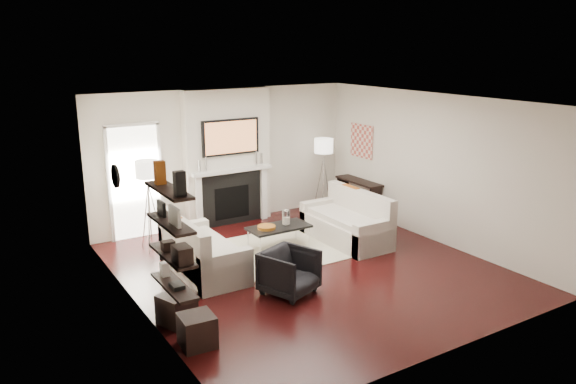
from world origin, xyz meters
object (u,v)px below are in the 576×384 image
loveseat_left_base (204,260)px  armchair (289,270)px  ottoman_near (177,309)px  lamp_left_shade (147,169)px  lamp_right_shade (324,146)px  coffee_table (279,227)px  loveseat_right_base (345,230)px

loveseat_left_base → armchair: bearing=-61.5°
armchair → ottoman_near: (-1.73, 0.01, -0.16)m
lamp_left_shade → lamp_right_shade: 3.91m
coffee_table → loveseat_left_base: bearing=-169.9°
lamp_right_shade → lamp_left_shade: bearing=-176.3°
lamp_right_shade → ottoman_near: 5.62m
loveseat_right_base → coffee_table: same height
coffee_table → lamp_left_shade: size_ratio=2.75×
ottoman_near → armchair: bearing=-0.2°
coffee_table → lamp_right_shade: size_ratio=2.75×
armchair → lamp_right_shade: (2.79, 3.11, 1.09)m
coffee_table → lamp_left_shade: 2.50m
lamp_left_shade → lamp_right_shade: bearing=3.7°
loveseat_right_base → ottoman_near: (-3.78, -1.33, -0.01)m
ottoman_near → lamp_left_shade: bearing=77.7°
lamp_left_shade → armchair: bearing=-68.8°
loveseat_right_base → coffee_table: (-1.24, 0.31, 0.19)m
coffee_table → ottoman_near: bearing=-147.0°
loveseat_right_base → lamp_right_shade: (0.74, 1.76, 1.24)m
loveseat_left_base → loveseat_right_base: same height
coffee_table → lamp_right_shade: 2.67m
loveseat_left_base → loveseat_right_base: (2.80, -0.03, 0.00)m
armchair → ottoman_near: 1.74m
lamp_left_shade → lamp_right_shade: size_ratio=1.00×
loveseat_right_base → ottoman_near: size_ratio=4.50×
coffee_table → lamp_right_shade: (1.98, 1.45, 1.05)m
armchair → ottoman_near: bearing=158.1°
armchair → lamp_left_shade: 3.25m
loveseat_left_base → lamp_left_shade: lamp_left_shade is taller
lamp_right_shade → armchair: bearing=-132.0°
loveseat_right_base → lamp_left_shade: bearing=154.4°
lamp_left_shade → loveseat_left_base: bearing=-76.3°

